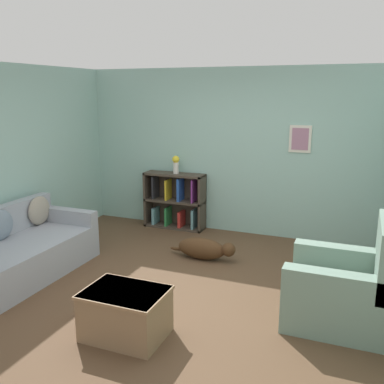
{
  "coord_description": "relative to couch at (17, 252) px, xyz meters",
  "views": [
    {
      "loc": [
        1.86,
        -4.25,
        2.23
      ],
      "look_at": [
        0.0,
        0.4,
        1.05
      ],
      "focal_mm": 40.0,
      "sensor_mm": 36.0,
      "label": 1
    }
  ],
  "objects": [
    {
      "name": "wall_back",
      "position": [
        1.98,
        2.71,
        0.99
      ],
      "size": [
        5.6,
        0.13,
        2.6
      ],
      "color": "#93BCB2",
      "rests_on": "ground_plane"
    },
    {
      "name": "couch",
      "position": [
        0.0,
        0.0,
        0.0
      ],
      "size": [
        0.95,
        1.95,
        0.84
      ],
      "color": "#9399A3",
      "rests_on": "ground_plane"
    },
    {
      "name": "bookshelf",
      "position": [
        1.01,
        2.51,
        0.14
      ],
      "size": [
        1.02,
        0.31,
        0.92
      ],
      "color": "#42382D",
      "rests_on": "ground_plane"
    },
    {
      "name": "recliner_chair",
      "position": [
        3.81,
        0.34,
        0.05
      ],
      "size": [
        0.98,
        0.9,
        1.08
      ],
      "color": "gray",
      "rests_on": "ground_plane"
    },
    {
      "name": "vase",
      "position": [
        1.04,
        2.49,
        0.78
      ],
      "size": [
        0.12,
        0.12,
        0.29
      ],
      "color": "silver",
      "rests_on": "bookshelf"
    },
    {
      "name": "dog",
      "position": [
        1.96,
        1.36,
        -0.16
      ],
      "size": [
        0.96,
        0.26,
        0.29
      ],
      "color": "#472D19",
      "rests_on": "ground_plane"
    },
    {
      "name": "wall_left",
      "position": [
        -0.57,
        0.46,
        0.99
      ],
      "size": [
        0.13,
        5.0,
        2.6
      ],
      "color": "#93BCB2",
      "rests_on": "ground_plane"
    },
    {
      "name": "ground_plane",
      "position": [
        1.98,
        0.46,
        -0.31
      ],
      "size": [
        14.0,
        14.0,
        0.0
      ],
      "primitive_type": "plane",
      "color": "brown"
    },
    {
      "name": "coffee_table",
      "position": [
        1.93,
        -0.68,
        -0.07
      ],
      "size": [
        0.75,
        0.56,
        0.45
      ],
      "color": "#846647",
      "rests_on": "ground_plane"
    }
  ]
}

